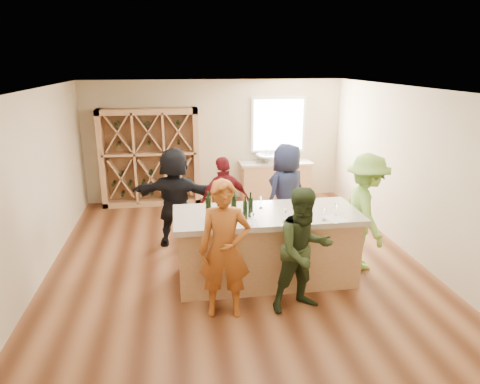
{
  "coord_description": "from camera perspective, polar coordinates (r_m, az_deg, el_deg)",
  "views": [
    {
      "loc": [
        -0.89,
        -6.39,
        3.21
      ],
      "look_at": [
        0.1,
        0.2,
        1.15
      ],
      "focal_mm": 32.0,
      "sensor_mm": 36.0,
      "label": 1
    }
  ],
  "objects": [
    {
      "name": "floor",
      "position": [
        7.23,
        -0.56,
        -9.63
      ],
      "size": [
        6.0,
        7.0,
        0.1
      ],
      "primitive_type": "cube",
      "color": "brown",
      "rests_on": "ground"
    },
    {
      "name": "ceiling",
      "position": [
        6.46,
        -0.63,
        13.98
      ],
      "size": [
        6.0,
        7.0,
        0.1
      ],
      "primitive_type": "cube",
      "color": "white",
      "rests_on": "ground"
    },
    {
      "name": "wall_back",
      "position": [
        10.15,
        -3.38,
        6.86
      ],
      "size": [
        6.0,
        0.1,
        2.8
      ],
      "primitive_type": "cube",
      "color": "beige",
      "rests_on": "ground"
    },
    {
      "name": "wall_front",
      "position": [
        3.48,
        7.76,
        -14.29
      ],
      "size": [
        6.0,
        0.1,
        2.8
      ],
      "primitive_type": "cube",
      "color": "beige",
      "rests_on": "ground"
    },
    {
      "name": "wall_left",
      "position": [
        6.99,
        -26.21,
        0.35
      ],
      "size": [
        0.1,
        7.0,
        2.8
      ],
      "primitive_type": "cube",
      "color": "beige",
      "rests_on": "ground"
    },
    {
      "name": "wall_right",
      "position": [
        7.72,
        22.45,
        2.29
      ],
      "size": [
        0.1,
        7.0,
        2.8
      ],
      "primitive_type": "cube",
      "color": "beige",
      "rests_on": "ground"
    },
    {
      "name": "window_frame",
      "position": [
        10.25,
        5.1,
        8.92
      ],
      "size": [
        1.3,
        0.06,
        1.3
      ],
      "primitive_type": "cube",
      "color": "white",
      "rests_on": "wall_back"
    },
    {
      "name": "window_pane",
      "position": [
        10.22,
        5.15,
        8.89
      ],
      "size": [
        1.18,
        0.01,
        1.18
      ],
      "primitive_type": "cube",
      "color": "white",
      "rests_on": "wall_back"
    },
    {
      "name": "wine_rack",
      "position": [
        9.91,
        -11.9,
        4.51
      ],
      "size": [
        2.2,
        0.45,
        2.2
      ],
      "primitive_type": "cube",
      "color": "tan",
      "rests_on": "floor"
    },
    {
      "name": "back_counter_base",
      "position": [
        10.25,
        4.72,
        1.37
      ],
      "size": [
        1.6,
        0.58,
        0.86
      ],
      "primitive_type": "cube",
      "color": "tan",
      "rests_on": "floor"
    },
    {
      "name": "back_counter_top",
      "position": [
        10.13,
        4.78,
        3.87
      ],
      "size": [
        1.7,
        0.62,
        0.06
      ],
      "primitive_type": "cube",
      "color": "#B7A995",
      "rests_on": "back_counter_base"
    },
    {
      "name": "sink",
      "position": [
        10.06,
        3.68,
        4.52
      ],
      "size": [
        0.54,
        0.54,
        0.19
      ],
      "primitive_type": "imported",
      "color": "silver",
      "rests_on": "back_counter_top"
    },
    {
      "name": "faucet",
      "position": [
        10.22,
        3.48,
        5.05
      ],
      "size": [
        0.02,
        0.02,
        0.3
      ],
      "primitive_type": "cylinder",
      "color": "silver",
      "rests_on": "back_counter_top"
    },
    {
      "name": "tasting_counter_base",
      "position": [
        6.49,
        3.51,
        -7.56
      ],
      "size": [
        2.6,
        1.0,
        1.0
      ],
      "primitive_type": "cube",
      "color": "tan",
      "rests_on": "floor"
    },
    {
      "name": "tasting_counter_top",
      "position": [
        6.28,
        3.6,
        -3.08
      ],
      "size": [
        2.72,
        1.12,
        0.08
      ],
      "primitive_type": "cube",
      "color": "#B7A995",
      "rests_on": "tasting_counter_base"
    },
    {
      "name": "wine_bottle_a",
      "position": [
        5.99,
        -4.23,
        -2.12
      ],
      "size": [
        0.09,
        0.09,
        0.31
      ],
      "primitive_type": "cylinder",
      "rotation": [
        0.0,
        0.0,
        -0.18
      ],
      "color": "black",
      "rests_on": "tasting_counter_top"
    },
    {
      "name": "wine_bottle_b",
      "position": [
        5.9,
        -2.7,
        -2.5
      ],
      "size": [
        0.08,
        0.08,
        0.29
      ],
      "primitive_type": "cylinder",
      "rotation": [
        0.0,
        0.0,
        -0.18
      ],
      "color": "black",
      "rests_on": "tasting_counter_top"
    },
    {
      "name": "wine_bottle_c",
      "position": [
        6.04,
        -0.83,
        -1.84
      ],
      "size": [
        0.11,
        0.11,
        0.32
      ],
      "primitive_type": "cylinder",
      "rotation": [
        0.0,
        0.0,
        -0.42
      ],
      "color": "black",
      "rests_on": "tasting_counter_top"
    },
    {
      "name": "wine_bottle_d",
      "position": [
        5.94,
        0.71,
        -2.46
      ],
      "size": [
        0.07,
        0.07,
        0.27
      ],
      "primitive_type": "cylinder",
      "rotation": [
        0.0,
        0.0,
        -0.08
      ],
      "color": "black",
      "rests_on": "tasting_counter_top"
    },
    {
      "name": "wine_bottle_e",
      "position": [
        6.05,
        1.41,
        -2.03
      ],
      "size": [
        0.07,
        0.07,
        0.28
      ],
      "primitive_type": "cylinder",
      "rotation": [
        0.0,
        0.0,
        0.03
      ],
      "color": "black",
      "rests_on": "tasting_counter_top"
    },
    {
      "name": "wine_glass_a",
      "position": [
        5.73,
        1.63,
        -3.76
      ],
      "size": [
        0.08,
        0.08,
        0.17
      ],
      "primitive_type": "cone",
      "rotation": [
        0.0,
        0.0,
        0.34
      ],
      "color": "white",
      "rests_on": "tasting_counter_top"
    },
    {
      "name": "wine_glass_b",
      "position": [
        5.88,
        5.99,
        -3.19
      ],
      "size": [
        0.09,
        0.09,
        0.19
      ],
      "primitive_type": "cone",
      "rotation": [
        0.0,
        0.0,
        -0.35
      ],
      "color": "white",
      "rests_on": "tasting_counter_top"
    },
    {
      "name": "wine_glass_c",
      "position": [
        6.03,
        11.15,
        -2.95
      ],
      "size": [
        0.08,
        0.08,
        0.18
      ],
      "primitive_type": "cone",
      "rotation": [
        0.0,
        0.0,
        -0.27
      ],
      "color": "white",
      "rests_on": "tasting_counter_top"
    },
    {
      "name": "wine_glass_d",
      "position": [
        6.18,
        8.4,
        -2.39
      ],
      "size": [
        0.07,
        0.07,
        0.16
      ],
      "primitive_type": "cone",
      "rotation": [
        0.0,
        0.0,
        -0.25
      ],
      "color": "white",
      "rests_on": "tasting_counter_top"
    },
    {
      "name": "wine_glass_e",
      "position": [
        6.25,
        12.69,
        -2.34
      ],
      "size": [
        0.08,
        0.08,
        0.18
      ],
      "primitive_type": "cone",
      "rotation": [
        0.0,
        0.0,
        -0.21
      ],
      "color": "white",
      "rests_on": "tasting_counter_top"
    },
    {
      "name": "tasting_menu_a",
      "position": [
        5.85,
        1.28,
        -4.17
      ],
      "size": [
        0.25,
        0.32,
        0.0
      ],
      "primitive_type": "cube",
      "rotation": [
        0.0,
        0.0,
        -0.1
      ],
      "color": "white",
      "rests_on": "tasting_counter_top"
    },
    {
      "name": "tasting_menu_b",
      "position": [
        5.97,
        7.2,
        -3.85
      ],
      "size": [
        0.24,
        0.32,
        0.0
      ],
      "primitive_type": "cube",
      "rotation": [
        0.0,
        0.0,
        0.06
      ],
      "color": "white",
      "rests_on": "tasting_counter_top"
    },
    {
      "name": "tasting_menu_c",
      "position": [
        6.16,
        12.52,
        -3.49
      ],
      "size": [
        0.32,
        0.38,
        0.0
      ],
      "primitive_type": "cube",
      "rotation": [
        0.0,
        0.0,
        0.3
      ],
      "color": "white",
      "rests_on": "tasting_counter_top"
    },
    {
      "name": "person_near_left",
      "position": [
        5.47,
        -2.05,
        -7.7
      ],
      "size": [
        0.72,
        0.57,
        1.82
      ],
      "primitive_type": "imported",
      "rotation": [
        0.0,
        0.0,
        -0.13
      ],
      "color": "#994C19",
      "rests_on": "floor"
    },
    {
      "name": "person_near_right",
      "position": [
        5.66,
        8.53,
        -7.71
      ],
      "size": [
        0.9,
        0.62,
        1.69
      ],
      "primitive_type": "imported",
      "rotation": [
        0.0,
        0.0,
        0.22
      ],
      "color": "#263319",
      "rests_on": "floor"
    },
    {
      "name": "person_server",
      "position": [
        7.0,
        16.38,
        -2.57
      ],
      "size": [
        0.67,
        1.25,
        1.86
      ],
      "primitive_type": "imported",
      "rotation": [
        0.0,
        0.0,
        1.48
      ],
      "color": "#8CC64C",
      "rests_on": "floor"
    },
    {
      "name": "person_far_mid",
      "position": [
        7.51,
        -2.12,
        -1.41
      ],
      "size": [
        1.07,
        0.79,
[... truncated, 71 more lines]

